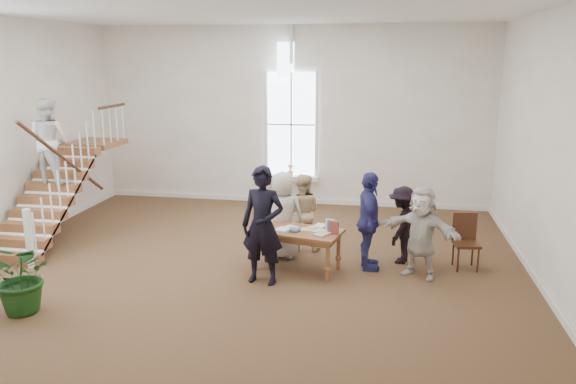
% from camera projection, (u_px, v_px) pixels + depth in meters
% --- Properties ---
extents(ground, '(10.00, 10.00, 0.00)m').
position_uv_depth(ground, '(252.00, 262.00, 10.44)').
color(ground, '#4B351D').
rests_on(ground, ground).
extents(room_shell, '(10.49, 10.00, 10.00)m').
position_uv_depth(room_shell, '(291.00, 188.00, 14.55)').
color(room_shell, beige).
rests_on(room_shell, ground).
extents(staircase, '(1.10, 4.10, 2.92)m').
position_uv_depth(staircase, '(53.00, 162.00, 11.50)').
color(staircase, brown).
rests_on(staircase, ground).
extents(library_table, '(1.74, 1.14, 0.81)m').
position_uv_depth(library_table, '(295.00, 234.00, 9.92)').
color(library_table, brown).
rests_on(library_table, ground).
extents(police_officer, '(0.79, 0.58, 2.00)m').
position_uv_depth(police_officer, '(263.00, 225.00, 9.30)').
color(police_officer, black).
rests_on(police_officer, ground).
extents(elderly_woman, '(0.88, 0.65, 1.66)m').
position_uv_depth(elderly_woman, '(282.00, 215.00, 10.52)').
color(elderly_woman, beige).
rests_on(elderly_woman, ground).
extents(person_yellow, '(0.77, 0.61, 1.53)m').
position_uv_depth(person_yellow, '(302.00, 212.00, 10.96)').
color(person_yellow, beige).
rests_on(person_yellow, ground).
extents(woman_cluster_a, '(0.54, 1.08, 1.78)m').
position_uv_depth(woman_cluster_a, '(369.00, 221.00, 9.92)').
color(woman_cluster_a, navy).
rests_on(woman_cluster_a, ground).
extents(woman_cluster_b, '(0.76, 1.04, 1.44)m').
position_uv_depth(woman_cluster_b, '(402.00, 225.00, 10.29)').
color(woman_cluster_b, black).
rests_on(woman_cluster_b, ground).
extents(woman_cluster_c, '(1.54, 1.09, 1.61)m').
position_uv_depth(woman_cluster_c, '(421.00, 232.00, 9.60)').
color(woman_cluster_c, beige).
rests_on(woman_cluster_c, ground).
extents(floor_plant, '(1.01, 0.88, 1.11)m').
position_uv_depth(floor_plant, '(23.00, 277.00, 8.28)').
color(floor_plant, '#133711').
rests_on(floor_plant, ground).
extents(side_chair, '(0.49, 0.49, 1.00)m').
position_uv_depth(side_chair, '(465.00, 238.00, 10.08)').
color(side_chair, '#361A0E').
rests_on(side_chair, ground).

